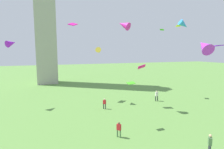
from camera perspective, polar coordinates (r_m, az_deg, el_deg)
The scene contains 15 objects.
person_0 at distance 18.99m, azimuth 2.19°, elevation -16.81°, with size 0.44×0.48×1.62m.
person_1 at distance 27.60m, azimuth -2.40°, elevation -9.04°, with size 0.45×0.48×1.61m.
person_2 at distance 32.81m, azimuth 14.00°, elevation -6.38°, with size 0.57×0.29×1.84m.
person_3 at distance 18.24m, azimuth 28.66°, elevation -18.52°, with size 0.50×0.52×1.75m.
kite_flying_0 at distance 31.86m, azimuth 21.76°, elevation 14.49°, with size 1.95×1.34×1.67m.
kite_flying_1 at distance 27.56m, azimuth 3.75°, elevation 15.44°, with size 2.17×2.36×1.76m.
kite_flying_2 at distance 26.78m, azimuth 27.24°, elevation 8.04°, with size 2.34×3.08×2.46m.
kite_flying_3 at distance 28.55m, azimuth 9.39°, elevation 2.46°, with size 1.46×0.96×0.90m.
kite_flying_4 at distance 29.00m, azimuth 30.08°, elevation 7.86°, with size 1.46×1.88×0.28m.
kite_flying_5 at distance 32.13m, azimuth -29.33°, elevation 8.65°, with size 1.88×1.95×1.36m.
kite_flying_6 at distance 36.26m, azimuth 15.57°, elevation 13.55°, with size 1.23×1.25×0.25m.
kite_flying_7 at distance 33.87m, azimuth -12.34°, elevation 15.34°, with size 1.93×1.92×0.84m.
kite_flying_8 at distance 20.44m, azimuth 6.04°, elevation -2.70°, with size 0.93×0.66×0.27m.
kite_flying_9 at distance 30.83m, azimuth -4.18°, elevation 7.40°, with size 1.60×1.89×1.40m.
kite_flying_10 at distance 34.44m, azimuth 20.43°, elevation 14.35°, with size 1.01×0.72×0.39m.
Camera 1 is at (-8.87, -4.50, 8.66)m, focal length 28.80 mm.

